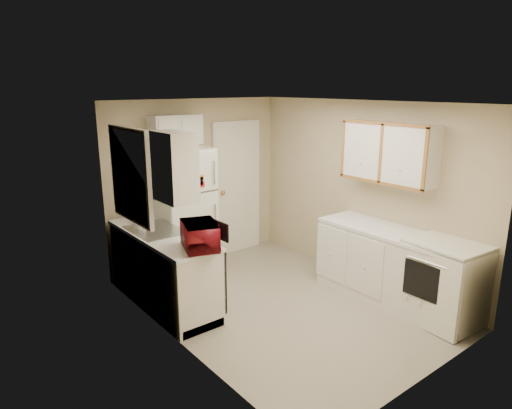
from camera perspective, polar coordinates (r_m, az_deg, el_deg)
floor at (r=5.70m, az=3.20°, el=-12.28°), size 3.80×3.80×0.00m
ceiling at (r=5.08m, az=3.59°, el=12.60°), size 3.80×3.80×0.00m
wall_left at (r=4.49m, az=-10.10°, el=-3.48°), size 3.80×3.80×0.00m
wall_right at (r=6.26m, az=13.00°, el=1.56°), size 3.80×3.80×0.00m
wall_back at (r=6.76m, az=-7.40°, el=2.78°), size 2.80×2.80×0.00m
wall_front at (r=4.12m, az=21.34°, el=-6.00°), size 2.80×2.80×0.00m
left_counter at (r=5.63m, az=-11.48°, el=-7.87°), size 0.60×1.80×0.90m
dishwasher at (r=5.26m, az=-5.63°, el=-8.81°), size 0.03×0.58×0.72m
sink at (r=5.62m, az=-12.40°, el=-3.52°), size 0.54×0.74×0.16m
microwave at (r=4.87m, az=-6.99°, el=-3.79°), size 0.57×0.44×0.34m
soap_bottle at (r=5.90m, az=-14.58°, el=-1.36°), size 0.09×0.09×0.17m
window_blinds at (r=5.33m, az=-15.34°, el=3.55°), size 0.10×0.98×1.08m
upper_cabinet_left at (r=4.60m, az=-10.11°, el=4.67°), size 0.30×0.45×0.70m
refrigerator at (r=6.33m, az=-9.26°, el=-1.00°), size 0.76×0.74×1.78m
cabinet_over_fridge at (r=6.31m, az=-10.07°, el=9.19°), size 0.70×0.30×0.40m
interior_door at (r=7.14m, az=-2.38°, el=2.06°), size 0.86×0.06×2.08m
right_counter at (r=5.80m, az=16.88°, el=-7.55°), size 0.60×2.00×0.90m
stove at (r=5.51m, az=22.40°, el=-8.98°), size 0.70×0.83×0.95m
upper_cabinet_right at (r=5.74m, az=16.30°, el=6.27°), size 0.30×1.20×0.70m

